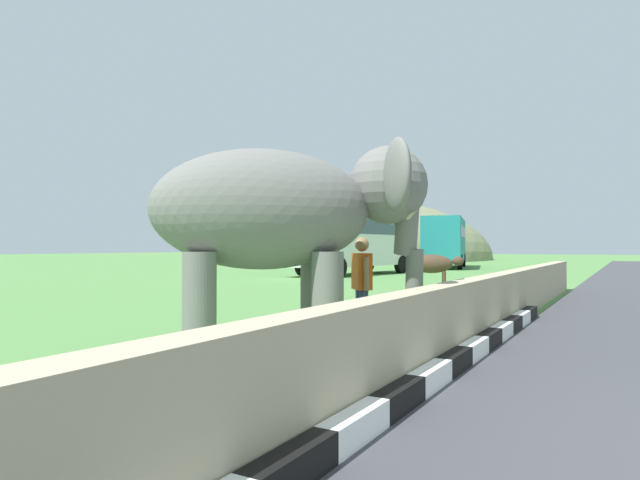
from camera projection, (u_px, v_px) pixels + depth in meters
striped_curb at (379, 412)px, 4.53m from camera, size 16.20×0.20×0.24m
barrier_parapet at (433, 327)px, 6.72m from camera, size 28.00×0.36×1.00m
elephant at (287, 214)px, 7.70m from camera, size 3.77×3.89×2.99m
person_handler at (362, 283)px, 8.66m from camera, size 0.54×0.49×1.66m
bus_white at (355, 236)px, 29.26m from camera, size 9.32×4.01×3.50m
bus_teal at (445, 239)px, 38.51m from camera, size 8.93×4.35×3.50m
cow_near at (432, 265)px, 19.15m from camera, size 1.08×1.91×1.23m
hill_east at (359, 259)px, 65.92m from camera, size 38.38×30.70×14.45m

